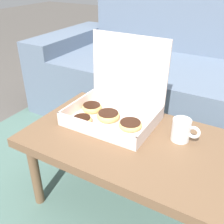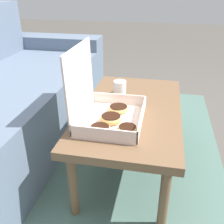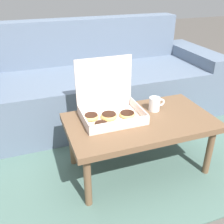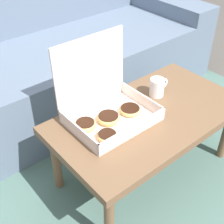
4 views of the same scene
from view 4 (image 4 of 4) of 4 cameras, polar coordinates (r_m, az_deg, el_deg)
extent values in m
plane|color=#514C47|center=(1.81, 4.16, -9.23)|extent=(12.00, 12.00, 0.00)
cube|color=#4C6B60|center=(1.97, -1.83, -4.29)|extent=(2.40, 1.87, 0.01)
cube|color=slate|center=(2.10, -8.60, 5.74)|extent=(1.80, 0.68, 0.45)
cube|color=slate|center=(2.36, -15.04, 14.15)|extent=(1.80, 0.20, 0.86)
cube|color=slate|center=(2.74, 8.82, 14.69)|extent=(0.24, 0.88, 0.56)
cube|color=brown|center=(1.52, 6.70, -0.91)|extent=(0.96, 0.53, 0.04)
cylinder|color=brown|center=(1.36, -0.53, -18.84)|extent=(0.04, 0.04, 0.36)
cylinder|color=brown|center=(1.59, -10.15, -9.03)|extent=(0.04, 0.04, 0.36)
cylinder|color=brown|center=(2.00, 10.54, 2.14)|extent=(0.04, 0.04, 0.36)
cube|color=silver|center=(1.45, 0.00, -1.45)|extent=(0.39, 0.30, 0.01)
cube|color=silver|center=(1.35, 3.98, -3.32)|extent=(0.39, 0.01, 0.06)
cube|color=silver|center=(1.53, -3.51, 2.15)|extent=(0.39, 0.01, 0.06)
cube|color=silver|center=(1.35, -6.21, -3.56)|extent=(0.01, 0.30, 0.06)
cube|color=silver|center=(1.54, 5.43, 2.34)|extent=(0.01, 0.30, 0.06)
cube|color=silver|center=(1.44, -4.00, 8.15)|extent=(0.39, 0.02, 0.30)
torus|color=#E0B266|center=(1.43, -0.75, -1.06)|extent=(0.11, 0.11, 0.03)
cylinder|color=black|center=(1.43, -0.75, -0.75)|extent=(0.09, 0.09, 0.01)
torus|color=#E0B266|center=(1.49, 3.32, 0.37)|extent=(0.10, 0.10, 0.03)
cylinder|color=black|center=(1.48, 3.33, 0.62)|extent=(0.09, 0.09, 0.01)
torus|color=#E0B266|center=(1.34, -0.87, -4.45)|extent=(0.09, 0.09, 0.03)
cylinder|color=black|center=(1.33, -0.87, -4.16)|extent=(0.08, 0.08, 0.01)
torus|color=#E0B266|center=(1.40, -4.90, -2.38)|extent=(0.10, 0.10, 0.03)
cylinder|color=black|center=(1.39, -4.92, -2.08)|extent=(0.08, 0.08, 0.01)
cylinder|color=white|center=(1.62, 8.21, 4.50)|extent=(0.07, 0.07, 0.09)
torus|color=white|center=(1.65, 9.44, 5.23)|extent=(0.06, 0.01, 0.06)
camera|label=1|loc=(1.28, 50.73, 11.23)|focal=42.00mm
camera|label=2|loc=(0.80, -62.42, -5.33)|focal=42.00mm
camera|label=3|loc=(0.57, 107.14, -22.47)|focal=42.00mm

